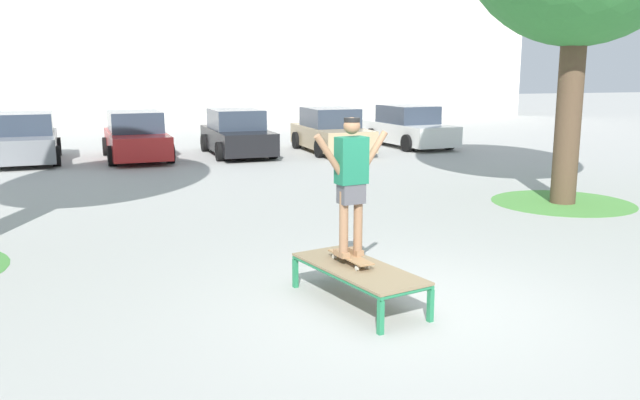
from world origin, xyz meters
TOP-DOWN VIEW (x-y plane):
  - ground_plane at (0.00, 0.00)m, footprint 120.00×120.00m
  - building_facade at (0.95, 30.40)m, footprint 40.08×4.00m
  - skate_box at (-0.43, 0.27)m, footprint 1.19×2.03m
  - skateboard at (-0.47, 0.43)m, footprint 0.33×0.82m
  - skater at (-0.47, 0.43)m, footprint 1.00×0.33m
  - grass_patch_near_right at (5.96, 4.70)m, footprint 2.97×2.97m
  - car_grey at (-5.57, 15.13)m, footprint 2.08×4.28m
  - car_red at (-2.34, 14.77)m, footprint 2.09×4.29m
  - car_black at (0.89, 14.83)m, footprint 2.03×4.26m
  - car_tan at (4.12, 14.65)m, footprint 1.96×4.22m
  - car_white at (7.35, 15.25)m, footprint 2.22×4.35m

SIDE VIEW (x-z plane):
  - ground_plane at x=0.00m, z-range 0.00..0.00m
  - grass_patch_near_right at x=5.96m, z-range 0.00..0.01m
  - skate_box at x=-0.43m, z-range 0.18..0.64m
  - skateboard at x=-0.47m, z-range 0.49..0.58m
  - car_grey at x=-5.57m, z-range -0.06..1.44m
  - car_red at x=-2.34m, z-range -0.06..1.44m
  - car_black at x=0.89m, z-range -0.06..1.44m
  - car_tan at x=4.12m, z-range -0.06..1.44m
  - car_white at x=7.35m, z-range -0.06..1.44m
  - skater at x=-0.47m, z-range 0.68..2.38m
  - building_facade at x=0.95m, z-range 0.00..10.80m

